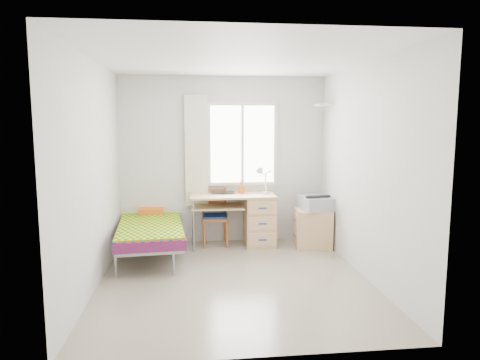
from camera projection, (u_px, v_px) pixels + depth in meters
name	position (u px, v px, depth m)	size (l,w,h in m)	color
floor	(234.00, 280.00, 5.17)	(3.50, 3.50, 0.00)	#BCAD93
ceiling	(234.00, 59.00, 4.83)	(3.50, 3.50, 0.00)	white
wall_back	(223.00, 160.00, 6.72)	(3.20, 3.20, 0.00)	silver
wall_left	(93.00, 175.00, 4.83)	(3.50, 3.50, 0.00)	silver
wall_right	(365.00, 171.00, 5.17)	(3.50, 3.50, 0.00)	silver
window	(242.00, 144.00, 6.70)	(1.10, 0.04, 1.30)	white
curtain	(196.00, 151.00, 6.59)	(0.35, 0.05, 1.70)	beige
floating_shelf	(323.00, 105.00, 6.43)	(0.20, 0.32, 0.03)	white
bed	(151.00, 227.00, 6.13)	(1.04, 1.96, 0.82)	gray
desk	(255.00, 218.00, 6.59)	(1.28, 0.60, 0.80)	tan
chair	(215.00, 213.00, 6.62)	(0.42, 0.42, 0.88)	#97451D
cabinet	(313.00, 228.00, 6.51)	(0.59, 0.53, 0.58)	tan
printer	(316.00, 203.00, 6.45)	(0.48, 0.54, 0.21)	#A4A6AC
laptop	(223.00, 193.00, 6.55)	(0.37, 0.24, 0.03)	black
pen_cup	(241.00, 189.00, 6.63)	(0.09, 0.09, 0.12)	orange
task_lamp	(263.00, 178.00, 6.41)	(0.23, 0.33, 0.43)	white
book	(218.00, 209.00, 6.47)	(0.17, 0.23, 0.02)	gray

